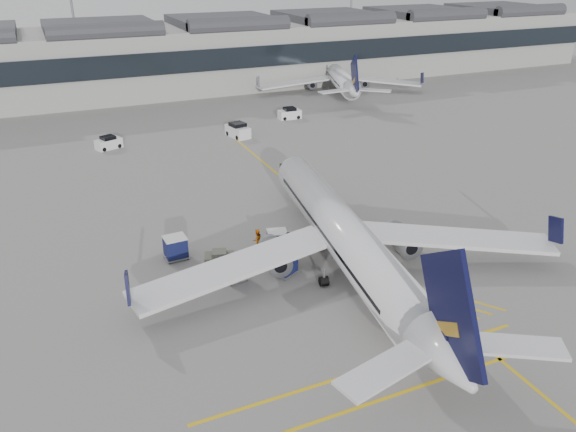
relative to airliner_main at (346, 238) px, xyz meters
name	(u,v)px	position (x,y,z in m)	size (l,w,h in m)	color
ground	(273,294)	(-6.52, -0.82, -2.87)	(220.00, 220.00, 0.00)	gray
terminal	(116,59)	(-6.52, 71.11, 3.27)	(200.00, 20.45, 12.40)	#9E9E99
light_masts	(90,3)	(-8.19, 85.18, 11.62)	(113.00, 0.60, 25.45)	slate
apron_markings	(330,218)	(3.48, 9.18, -2.86)	(0.25, 60.00, 0.01)	gold
airliner_main	(346,238)	(0.00, 0.00, 0.00)	(33.24, 36.57, 9.77)	silver
airliner_far	(339,77)	(30.28, 56.90, -0.30)	(28.63, 31.77, 8.75)	silver
belt_loader	(296,247)	(-2.37, 4.08, -2.30)	(4.94, 2.72, 1.95)	beige
baggage_cart_a	(277,240)	(-3.62, 5.19, -1.90)	(2.01, 1.79, 1.81)	gray
baggage_cart_b	(285,263)	(-4.56, 1.36, -1.91)	(2.17, 2.04, 1.80)	gray
baggage_cart_c	(176,247)	(-11.72, 7.26, -1.82)	(1.95, 1.64, 1.97)	gray
baggage_cart_d	(235,270)	(-8.39, 2.08, -1.95)	(1.82, 1.59, 1.71)	gray
ramp_agent_a	(333,231)	(1.58, 4.96, -1.97)	(0.65, 0.43, 1.79)	orange
ramp_agent_b	(257,240)	(-5.09, 6.04, -1.93)	(0.91, 0.71, 1.88)	orange
pushback_tug	(220,259)	(-8.81, 4.72, -2.29)	(2.67, 2.08, 1.31)	#5A5D4E
safety_cone_nose	(290,169)	(5.21, 22.24, -2.59)	(0.41, 0.41, 0.57)	#F24C0A
safety_cone_engine	(393,237)	(6.36, 2.89, -2.60)	(0.39, 0.39, 0.54)	#F24C0A
service_van_left	(109,143)	(-12.74, 39.33, -2.13)	(3.57, 2.64, 1.65)	silver
service_van_mid	(238,130)	(4.15, 37.47, -1.99)	(2.68, 4.16, 1.97)	silver
service_van_right	(290,114)	(14.46, 43.21, -2.10)	(3.39, 1.76, 1.72)	silver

